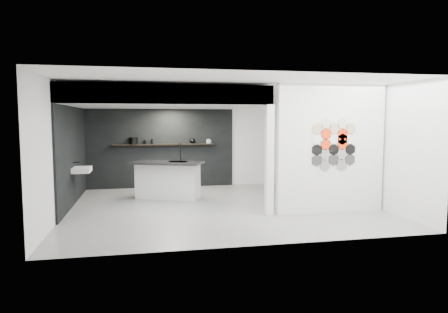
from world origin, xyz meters
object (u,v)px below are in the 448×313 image
bottle_dark (152,141)px  glass_bowl (209,141)px  wall_basin (82,170)px  glass_vase (209,141)px  kitchen_island (168,179)px  kettle (193,141)px  utensil_cup (145,142)px  partition_panel (331,149)px  stockpot (133,141)px

bottle_dark → glass_bowl: bearing=0.0°
wall_basin → glass_vase: bearing=31.3°
kitchen_island → kettle: (0.85, 1.62, 0.90)m
bottle_dark → utensil_cup: (-0.21, 0.00, -0.02)m
partition_panel → wall_basin: (-5.46, 1.80, -0.55)m
stockpot → glass_bowl: stockpot is taller
bottle_dark → utensil_cup: size_ratio=1.38×
kettle → glass_bowl: 0.50m
partition_panel → glass_bowl: size_ratio=17.77×
utensil_cup → kettle: bearing=0.0°
partition_panel → kettle: bearing=123.6°
partition_panel → utensil_cup: bearing=135.8°
glass_bowl → bottle_dark: bottle_dark is taller
partition_panel → wall_basin: 5.78m
glass_bowl → utensil_cup: glass_bowl is taller
kitchen_island → kettle: size_ratio=11.22×
partition_panel → stockpot: size_ratio=11.47×
wall_basin → stockpot: bearing=60.7°
wall_basin → kettle: 3.60m
glass_vase → partition_panel: bearing=-61.8°
kitchen_island → bottle_dark: 1.89m
partition_panel → kettle: 4.64m
partition_panel → kitchen_island: bearing=146.7°
kettle → utensil_cup: size_ratio=1.59×
kitchen_island → glass_vase: 2.29m
utensil_cup → glass_bowl: bearing=0.0°
glass_vase → bottle_dark: bottle_dark is taller
kettle → partition_panel: bearing=-60.8°
partition_panel → bottle_dark: 5.40m
kitchen_island → glass_bowl: bearing=73.3°
glass_vase → bottle_dark: (-1.69, 0.00, 0.01)m
wall_basin → kitchen_island: (2.05, 0.45, -0.36)m
kitchen_island → stockpot: bearing=141.7°
kettle → glass_bowl: size_ratio=1.12×
kitchen_island → utensil_cup: kitchen_island is taller
stockpot → glass_bowl: bearing=0.0°
wall_basin → glass_bowl: glass_bowl is taller
wall_basin → glass_vase: (3.39, 2.07, 0.54)m
kitchen_island → kettle: bearing=85.3°
wall_basin → utensil_cup: (1.49, 2.07, 0.53)m
kitchen_island → glass_vase: kitchen_island is taller
glass_bowl → wall_basin: bearing=-148.7°
wall_basin → bottle_dark: bottle_dark is taller
glass_vase → kettle: bearing=180.0°
glass_bowl → utensil_cup: bearing=180.0°
utensil_cup → bottle_dark: bearing=0.0°
kitchen_island → bottle_dark: bearing=125.1°
partition_panel → stockpot: partition_panel is taller
glass_bowl → kitchen_island: bearing=-129.7°
kettle → utensil_cup: 1.41m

